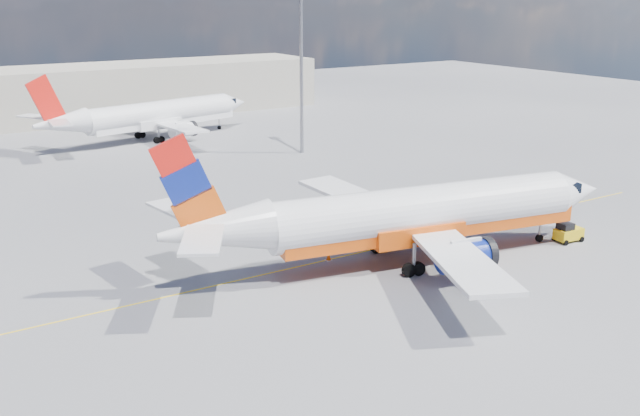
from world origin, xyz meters
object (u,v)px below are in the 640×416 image
second_jet (154,116)px  gse_tug (568,232)px  traffic_cone (329,256)px  main_jet (410,215)px

second_jet → gse_tug: bearing=-89.6°
gse_tug → second_jet: bearing=107.0°
gse_tug → traffic_cone: size_ratio=3.75×
gse_tug → main_jet: bearing=170.2°
main_jet → second_jet: 53.37m
main_jet → second_jet: (0.25, 53.37, -0.31)m
second_jet → gse_tug: second_jet is taller
second_jet → gse_tug: (13.08, -56.63, -2.49)m
main_jet → traffic_cone: 6.66m
main_jet → gse_tug: 14.00m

